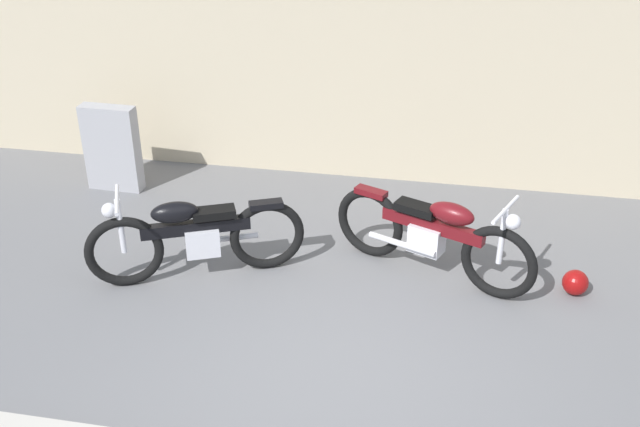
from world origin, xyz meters
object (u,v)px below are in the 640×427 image
motorcycle_maroon (434,235)px  motorcycle_black (195,236)px  helmet (575,282)px  stone_marker (112,148)px

motorcycle_maroon → motorcycle_black: bearing=-146.0°
helmet → motorcycle_black: (-3.71, -0.38, 0.34)m
stone_marker → motorcycle_maroon: stone_marker is taller
stone_marker → motorcycle_black: size_ratio=0.53×
stone_marker → motorcycle_maroon: (3.95, -1.27, -0.07)m
motorcycle_black → motorcycle_maroon: bearing=167.5°
helmet → motorcycle_maroon: 1.44m
stone_marker → motorcycle_black: stone_marker is taller
motorcycle_maroon → stone_marker: bearing=-174.9°
motorcycle_black → motorcycle_maroon: motorcycle_maroon is taller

